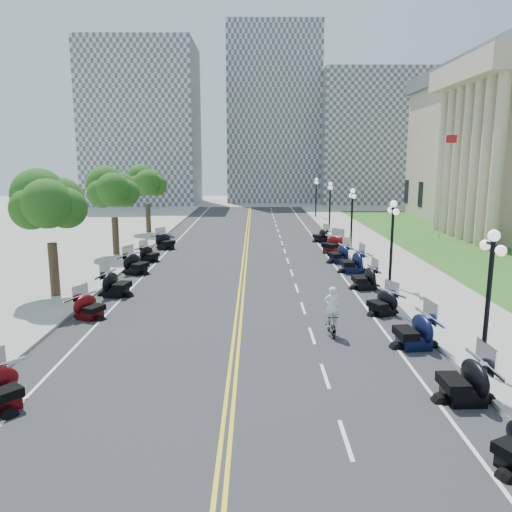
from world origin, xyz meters
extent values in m
plane|color=gray|center=(0.00, 0.00, 0.00)|extent=(160.00, 160.00, 0.00)
cube|color=#333335|center=(0.00, 10.00, 0.00)|extent=(16.00, 90.00, 0.01)
cube|color=yellow|center=(-0.12, 10.00, 0.01)|extent=(0.12, 90.00, 0.00)
cube|color=yellow|center=(0.12, 10.00, 0.01)|extent=(0.12, 90.00, 0.00)
cube|color=white|center=(6.40, 10.00, 0.01)|extent=(0.12, 90.00, 0.00)
cube|color=white|center=(-6.40, 10.00, 0.01)|extent=(0.12, 90.00, 0.00)
cube|color=white|center=(3.20, -12.00, 0.01)|extent=(0.12, 2.00, 0.00)
cube|color=white|center=(3.20, -8.00, 0.01)|extent=(0.12, 2.00, 0.00)
cube|color=white|center=(3.20, -4.00, 0.01)|extent=(0.12, 2.00, 0.00)
cube|color=white|center=(3.20, 0.00, 0.01)|extent=(0.12, 2.00, 0.00)
cube|color=white|center=(3.20, 4.00, 0.01)|extent=(0.12, 2.00, 0.00)
cube|color=white|center=(3.20, 8.00, 0.01)|extent=(0.12, 2.00, 0.00)
cube|color=white|center=(3.20, 12.00, 0.01)|extent=(0.12, 2.00, 0.00)
cube|color=white|center=(3.20, 16.00, 0.01)|extent=(0.12, 2.00, 0.00)
cube|color=white|center=(3.20, 20.00, 0.01)|extent=(0.12, 2.00, 0.00)
cube|color=white|center=(3.20, 24.00, 0.01)|extent=(0.12, 2.00, 0.00)
cube|color=white|center=(3.20, 28.00, 0.01)|extent=(0.12, 2.00, 0.00)
cube|color=white|center=(3.20, 32.00, 0.01)|extent=(0.12, 2.00, 0.00)
cube|color=white|center=(3.20, 36.00, 0.01)|extent=(0.12, 2.00, 0.00)
cube|color=white|center=(3.20, 40.00, 0.01)|extent=(0.12, 2.00, 0.00)
cube|color=white|center=(3.20, 44.00, 0.01)|extent=(0.12, 2.00, 0.00)
cube|color=white|center=(3.20, 48.00, 0.01)|extent=(0.12, 2.00, 0.00)
cube|color=white|center=(3.20, 52.00, 0.01)|extent=(0.12, 2.00, 0.00)
cube|color=#9E9991|center=(10.50, 10.00, 0.07)|extent=(5.00, 90.00, 0.15)
cube|color=#9E9991|center=(-10.50, 10.00, 0.07)|extent=(5.00, 90.00, 0.15)
cube|color=#356023|center=(17.50, 18.00, 0.05)|extent=(9.00, 60.00, 0.10)
cube|color=gray|center=(-18.00, 62.00, 13.00)|extent=(18.00, 14.00, 26.00)
cube|color=gray|center=(4.00, 68.00, 15.00)|extent=(16.00, 12.00, 30.00)
cube|color=gray|center=(22.00, 65.00, 11.00)|extent=(20.00, 14.00, 22.00)
imported|color=#A51414|center=(4.02, -3.91, 0.48)|extent=(0.56, 1.61, 0.95)
imported|color=silver|center=(4.02, -3.91, 1.84)|extent=(0.65, 0.43, 1.78)
camera|label=1|loc=(0.79, -24.10, 7.33)|focal=35.00mm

